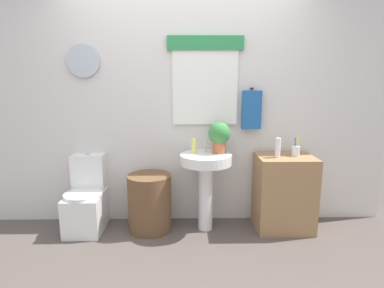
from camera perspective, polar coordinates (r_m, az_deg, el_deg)
ground_plane at (r=2.72m, az=-1.50°, el=-23.05°), size 8.00×8.00×0.00m
back_wall at (r=3.40m, az=-1.41°, el=7.51°), size 4.40×0.18×2.60m
toilet at (r=3.52m, az=-18.50°, el=-9.83°), size 0.38×0.51×0.79m
laundry_hamper at (r=3.35m, az=-7.65°, el=-10.44°), size 0.45×0.45×0.59m
pedestal_sink at (r=3.23m, az=2.48°, el=-5.29°), size 0.52×0.52×0.81m
faucet at (r=3.29m, az=2.39°, el=-0.55°), size 0.03×0.03×0.10m
wooden_cabinet at (r=3.45m, az=16.28°, el=-8.48°), size 0.57×0.44×0.78m
soap_bottle at (r=3.21m, az=0.33°, el=-0.38°), size 0.05×0.05×0.15m
potted_plant at (r=3.21m, az=4.97°, el=1.56°), size 0.23×0.23×0.32m
lotion_bottle at (r=3.25m, az=15.27°, el=-0.66°), size 0.05×0.05×0.20m
toothbrush_cup at (r=3.38m, az=18.23°, el=-1.16°), size 0.08×0.08×0.19m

